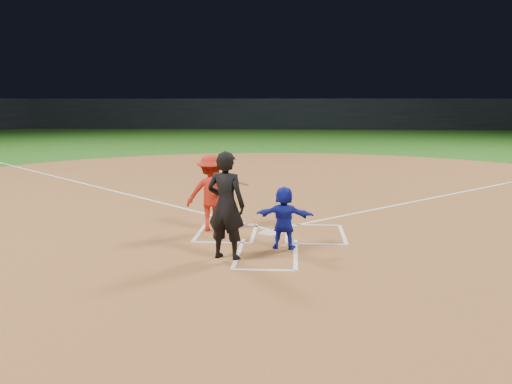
# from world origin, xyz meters

# --- Properties ---
(ground) EXTENTS (120.00, 120.00, 0.00)m
(ground) POSITION_xyz_m (0.00, 0.00, 0.00)
(ground) COLOR #1D5314
(ground) RESTS_ON ground
(home_plate_dirt) EXTENTS (28.00, 28.00, 0.01)m
(home_plate_dirt) POSITION_xyz_m (0.00, 6.00, 0.01)
(home_plate_dirt) COLOR brown
(home_plate_dirt) RESTS_ON ground
(stadium_wall_far) EXTENTS (80.00, 1.20, 3.20)m
(stadium_wall_far) POSITION_xyz_m (0.00, 48.00, 1.60)
(stadium_wall_far) COLOR black
(stadium_wall_far) RESTS_ON ground
(home_plate) EXTENTS (0.60, 0.60, 0.02)m
(home_plate) POSITION_xyz_m (0.00, 0.00, 0.02)
(home_plate) COLOR silver
(home_plate) RESTS_ON home_plate_dirt
(catcher) EXTENTS (1.20, 0.51, 1.25)m
(catcher) POSITION_xyz_m (0.32, -1.28, 0.64)
(catcher) COLOR #1520AF
(catcher) RESTS_ON home_plate_dirt
(umpire) EXTENTS (0.84, 0.68, 2.01)m
(umpire) POSITION_xyz_m (-0.74, -2.09, 1.02)
(umpire) COLOR black
(umpire) RESTS_ON home_plate_dirt
(chalk_markings) EXTENTS (28.35, 17.32, 0.01)m
(chalk_markings) POSITION_xyz_m (0.00, 5.29, 0.01)
(chalk_markings) COLOR white
(chalk_markings) RESTS_ON home_plate_dirt
(batter_at_plate) EXTENTS (1.41, 0.90, 1.72)m
(batter_at_plate) POSITION_xyz_m (-1.35, 0.20, 0.87)
(batter_at_plate) COLOR #B22013
(batter_at_plate) RESTS_ON home_plate_dirt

